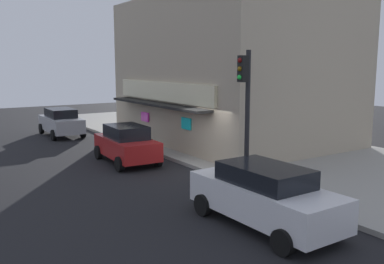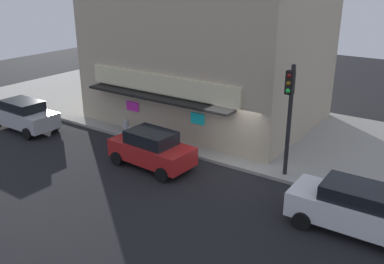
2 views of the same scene
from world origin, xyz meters
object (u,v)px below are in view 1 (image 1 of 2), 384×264
fire_hydrant (136,135)px  pedestrian (242,139)px  parked_car_white (264,195)px  traffic_light (245,97)px  parked_car_silver (61,122)px  parked_car_red (127,144)px  trash_can (168,134)px  potted_plant_by_doorway (175,138)px

fire_hydrant → pedestrian: (6.82, 1.86, 0.62)m
fire_hydrant → parked_car_white: parked_car_white is taller
traffic_light → parked_car_silver: (-14.46, -2.61, -2.35)m
parked_car_red → trash_can: bearing=125.7°
trash_can → parked_car_white: bearing=-17.6°
pedestrian → parked_car_red: 5.19m
parked_car_silver → potted_plant_by_doorway: bearing=25.8°
fire_hydrant → parked_car_silver: parked_car_silver is taller
pedestrian → parked_car_white: pedestrian is taller
traffic_light → trash_can: (-8.04, 1.35, -2.60)m
fire_hydrant → trash_can: trash_can is taller
fire_hydrant → potted_plant_by_doorway: size_ratio=0.97×
fire_hydrant → trash_can: (1.06, 1.39, 0.08)m
traffic_light → potted_plant_by_doorway: traffic_light is taller
pedestrian → parked_car_red: (-3.13, -4.13, -0.28)m
traffic_light → parked_car_red: size_ratio=1.18×
pedestrian → potted_plant_by_doorway: size_ratio=2.19×
parked_car_silver → trash_can: bearing=31.6°
parked_car_white → parked_car_silver: 18.11m
fire_hydrant → potted_plant_by_doorway: bearing=26.3°
potted_plant_by_doorway → parked_car_red: size_ratio=0.20×
potted_plant_by_doorway → parked_car_white: bearing=-18.3°
trash_can → potted_plant_by_doorway: (1.23, -0.26, -0.03)m
traffic_light → trash_can: traffic_light is taller
potted_plant_by_doorway → traffic_light: bearing=-9.1°
traffic_light → trash_can: 8.56m
potted_plant_by_doorway → parked_car_silver: parked_car_silver is taller
fire_hydrant → parked_car_white: (12.75, -2.33, 0.34)m
traffic_light → potted_plant_by_doorway: bearing=170.9°
parked_car_white → pedestrian: bearing=144.8°
parked_car_red → parked_car_white: parked_car_red is taller
parked_car_silver → fire_hydrant: bearing=25.6°
trash_can → parked_car_white: size_ratio=0.20×
traffic_light → parked_car_red: traffic_light is taller
pedestrian → parked_car_red: size_ratio=0.44×
potted_plant_by_doorway → parked_car_red: 3.69m
trash_can → parked_car_silver: bearing=-148.4°
traffic_light → fire_hydrant: bearing=-179.8°
traffic_light → pedestrian: size_ratio=2.67×
parked_car_white → parked_car_silver: parked_car_white is taller
fire_hydrant → parked_car_red: (3.68, -2.27, 0.33)m
trash_can → pedestrian: (5.76, 0.47, 0.54)m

